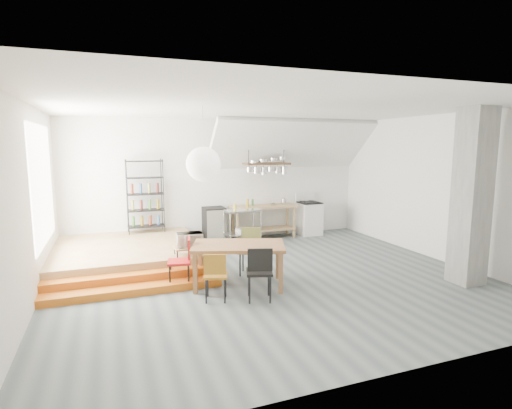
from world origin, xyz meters
name	(u,v)px	position (x,y,z in m)	size (l,w,h in m)	color
floor	(270,278)	(0.00, 0.00, 0.00)	(8.00, 8.00, 0.00)	#50595C
wall_back	(221,180)	(0.00, 3.50, 1.60)	(8.00, 0.04, 3.20)	silver
wall_left	(28,207)	(-4.00, 0.00, 1.60)	(0.04, 7.00, 3.20)	silver
wall_right	(438,188)	(4.00, 0.00, 1.60)	(0.04, 7.00, 3.20)	silver
ceiling	(271,108)	(0.00, 0.00, 3.20)	(8.00, 7.00, 0.02)	white
slope_ceiling	(292,145)	(1.80, 2.90, 2.55)	(4.40, 1.80, 0.15)	white
window_pane	(43,185)	(-3.98, 1.50, 1.80)	(0.02, 2.50, 2.20)	white
platform	(128,254)	(-2.50, 2.00, 0.20)	(3.00, 3.00, 0.40)	olive
step_lower	(135,290)	(-2.50, 0.05, 0.07)	(3.00, 0.35, 0.13)	#C26116
step_upper	(133,280)	(-2.50, 0.40, 0.13)	(3.00, 0.35, 0.27)	#C26116
concrete_column	(472,197)	(3.30, -1.50, 1.60)	(0.50, 0.50, 3.20)	slate
kitchen_counter	(264,216)	(1.10, 3.15, 0.63)	(1.80, 0.60, 0.91)	olive
stove	(309,218)	(2.50, 3.16, 0.48)	(0.60, 0.60, 1.18)	white
pot_rack	(268,167)	(1.13, 2.92, 1.98)	(1.20, 0.50, 1.43)	#3F2919
wire_shelving	(145,195)	(-2.00, 3.20, 1.33)	(0.88, 0.38, 1.80)	black
microwave_shelf	(190,247)	(-1.40, 0.75, 0.55)	(0.60, 0.40, 0.16)	olive
paper_lantern	(203,164)	(-1.27, 0.00, 2.20)	(0.60, 0.60, 0.60)	white
dining_table	(239,249)	(-0.70, -0.20, 0.69)	(1.84, 1.41, 0.77)	brown
chair_mustard	(215,273)	(-1.28, -0.77, 0.49)	(0.47, 0.47, 0.82)	#A86D1C
chair_black	(260,269)	(-0.61, -1.01, 0.55)	(0.52, 0.52, 0.91)	black
chair_olive	(250,247)	(-0.26, 0.42, 0.54)	(0.56, 0.56, 0.91)	brown
chair_red	(183,258)	(-1.64, 0.14, 0.53)	(0.47, 0.47, 0.88)	red
rolling_cart	(242,222)	(0.34, 2.70, 0.59)	(0.96, 0.60, 0.91)	silver
mini_fridge	(214,225)	(-0.27, 3.20, 0.46)	(0.54, 0.54, 0.92)	black
microwave	(190,240)	(-1.40, 0.75, 0.70)	(0.49, 0.33, 0.27)	beige
bowl	(273,204)	(1.36, 3.10, 0.94)	(0.21, 0.21, 0.05)	silver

